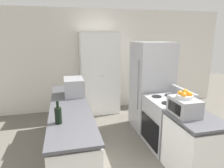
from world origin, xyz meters
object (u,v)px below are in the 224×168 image
Objects in this scene: wine_bottle at (58,115)px; pantry_cabinet at (100,74)px; microwave at (74,87)px; fruit_bowl at (185,95)px; refrigerator at (151,86)px; stove at (167,123)px; toaster_oven at (184,107)px.

pantry_cabinet is at bearing 68.43° from wine_bottle.
microwave is 1.70× the size of wine_bottle.
microwave is at bearing 137.00° from fruit_bowl.
refrigerator is 8.30× the size of fruit_bowl.
stove is (0.85, -1.92, -0.56)m from pantry_cabinet.
refrigerator is 4.22× the size of toaster_oven.
stove is at bearing -22.43° from microwave.
wine_bottle is at bearing 175.36° from fruit_bowl.
pantry_cabinet is 1.10× the size of refrigerator.
fruit_bowl reaches higher than toaster_oven.
fruit_bowl is (1.41, -1.31, 0.13)m from microwave.
toaster_oven is at bearing 29.77° from fruit_bowl.
wine_bottle is (-0.97, -2.45, -0.01)m from pantry_cabinet.
pantry_cabinet is 4.66× the size of toaster_oven.
microwave reaches higher than toaster_oven.
toaster_oven is at bearing -97.16° from refrigerator.
fruit_bowl is at bearing -150.23° from toaster_oven.
microwave is (-1.56, 0.64, 0.59)m from stove.
pantry_cabinet is at bearing 60.93° from microwave.
wine_bottle is at bearing -144.46° from refrigerator.
stove is at bearing 78.11° from toaster_oven.
stove is 2.08× the size of microwave.
pantry_cabinet is at bearing 128.47° from refrigerator.
pantry_cabinet is 9.17× the size of fruit_bowl.
stove is 1.97m from wine_bottle.
toaster_oven is (-0.14, -0.67, 0.55)m from stove.
toaster_oven is at bearing -42.73° from microwave.
microwave is 1.21m from wine_bottle.
stove is 1.79m from microwave.
pantry_cabinet is 4.02× the size of microwave.
refrigerator is at bearing 82.54° from fruit_bowl.
fruit_bowl reaches higher than wine_bottle.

